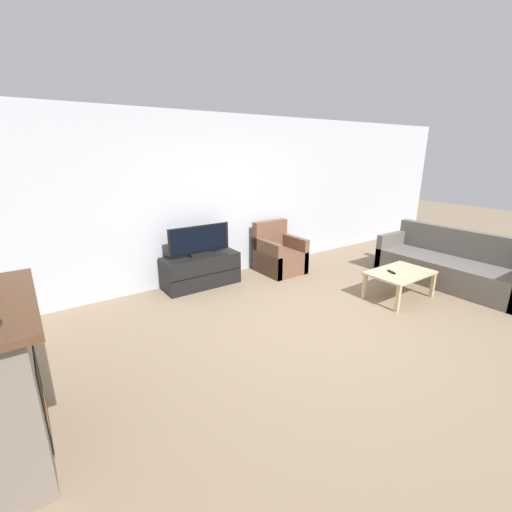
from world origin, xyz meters
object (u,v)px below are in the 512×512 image
at_px(coffee_table, 400,275).
at_px(couch, 451,267).
at_px(tv_stand, 201,270).
at_px(tv, 200,242).
at_px(remote, 391,272).
at_px(armchair, 279,256).
at_px(fireplace, 6,380).

relative_size(coffee_table, couch, 0.43).
bearing_deg(tv_stand, couch, -33.58).
relative_size(tv, remote, 6.65).
bearing_deg(couch, armchair, 132.72).
relative_size(tv, couch, 0.46).
bearing_deg(couch, coffee_table, 173.30).
distance_m(tv, remote, 2.94).
xyz_separation_m(fireplace, remote, (4.59, 0.09, -0.18)).
xyz_separation_m(coffee_table, couch, (1.22, -0.14, -0.07)).
bearing_deg(tv_stand, tv, -90.00).
relative_size(armchair, couch, 0.40).
xyz_separation_m(tv_stand, remote, (2.06, -2.07, 0.16)).
relative_size(fireplace, armchair, 1.46).
height_order(tv_stand, tv, tv).
height_order(fireplace, remote, fireplace).
distance_m(coffee_table, remote, 0.16).
xyz_separation_m(tv_stand, tv, (0.00, -0.00, 0.48)).
bearing_deg(couch, remote, 171.67).
xyz_separation_m(remote, couch, (1.37, -0.20, -0.13)).
height_order(armchair, remote, armchair).
height_order(tv, coffee_table, tv).
xyz_separation_m(tv_stand, couch, (3.42, -2.27, 0.03)).
height_order(tv, remote, tv).
bearing_deg(couch, tv_stand, 146.42).
height_order(fireplace, tv_stand, fireplace).
bearing_deg(remote, coffee_table, -1.37).
distance_m(fireplace, coffee_table, 4.74).
xyz_separation_m(fireplace, armchair, (4.01, 2.00, -0.31)).
relative_size(tv_stand, coffee_table, 1.28).
relative_size(coffee_table, remote, 6.22).
bearing_deg(tv_stand, remote, -45.22).
bearing_deg(remote, tv, 154.96).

